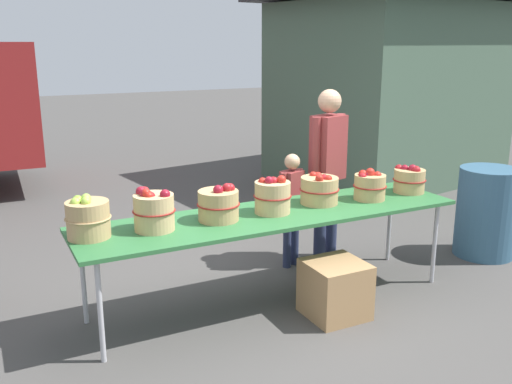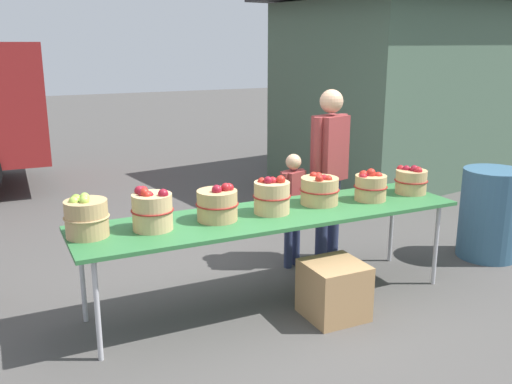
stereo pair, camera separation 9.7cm
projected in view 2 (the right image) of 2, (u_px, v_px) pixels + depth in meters
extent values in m
plane|color=#474442|center=(272.00, 301.00, 4.64)|extent=(40.00, 40.00, 0.00)
cube|color=#2D6B38|center=(272.00, 215.00, 4.45)|extent=(3.10, 0.76, 0.03)
cylinder|color=#B2B2B7|center=(97.00, 310.00, 3.69)|extent=(0.04, 0.04, 0.72)
cylinder|color=#B2B2B7|center=(436.00, 245.00, 4.88)|extent=(0.04, 0.04, 0.72)
cylinder|color=#B2B2B7|center=(82.00, 277.00, 4.21)|extent=(0.04, 0.04, 0.72)
cylinder|color=#B2B2B7|center=(391.00, 225.00, 5.40)|extent=(0.04, 0.04, 0.72)
cylinder|color=tan|center=(87.00, 218.00, 3.89)|extent=(0.29, 0.29, 0.26)
torus|color=tan|center=(86.00, 217.00, 3.88)|extent=(0.31, 0.31, 0.01)
sphere|color=#9EC647|center=(85.00, 197.00, 3.85)|extent=(0.07, 0.07, 0.07)
sphere|color=#8CB738|center=(76.00, 200.00, 3.84)|extent=(0.07, 0.07, 0.07)
sphere|color=#9EC647|center=(84.00, 201.00, 3.81)|extent=(0.07, 0.07, 0.07)
sphere|color=#9EC647|center=(85.00, 198.00, 3.85)|extent=(0.07, 0.07, 0.07)
sphere|color=#9EC647|center=(74.00, 202.00, 3.83)|extent=(0.07, 0.07, 0.07)
cylinder|color=tan|center=(152.00, 212.00, 4.03)|extent=(0.29, 0.29, 0.26)
torus|color=maroon|center=(152.00, 210.00, 4.03)|extent=(0.31, 0.31, 0.01)
sphere|color=#B22319|center=(147.00, 196.00, 3.96)|extent=(0.07, 0.07, 0.07)
sphere|color=maroon|center=(139.00, 191.00, 4.03)|extent=(0.07, 0.07, 0.07)
sphere|color=maroon|center=(163.00, 194.00, 3.96)|extent=(0.07, 0.07, 0.07)
sphere|color=maroon|center=(143.00, 191.00, 4.07)|extent=(0.07, 0.07, 0.07)
sphere|color=maroon|center=(148.00, 196.00, 3.97)|extent=(0.08, 0.08, 0.08)
sphere|color=maroon|center=(143.00, 193.00, 3.97)|extent=(0.07, 0.07, 0.07)
sphere|color=#B22319|center=(144.00, 193.00, 3.97)|extent=(0.07, 0.07, 0.07)
cylinder|color=tan|center=(217.00, 205.00, 4.25)|extent=(0.30, 0.30, 0.23)
torus|color=maroon|center=(217.00, 204.00, 4.25)|extent=(0.32, 0.32, 0.01)
sphere|color=maroon|center=(218.00, 191.00, 4.23)|extent=(0.07, 0.07, 0.07)
sphere|color=maroon|center=(226.00, 188.00, 4.23)|extent=(0.07, 0.07, 0.07)
sphere|color=maroon|center=(229.00, 188.00, 4.24)|extent=(0.07, 0.07, 0.07)
sphere|color=maroon|center=(217.00, 190.00, 4.18)|extent=(0.08, 0.08, 0.08)
cylinder|color=tan|center=(271.00, 198.00, 4.42)|extent=(0.28, 0.28, 0.25)
torus|color=maroon|center=(271.00, 196.00, 4.42)|extent=(0.30, 0.30, 0.01)
sphere|color=#B22319|center=(281.00, 180.00, 4.38)|extent=(0.07, 0.07, 0.07)
sphere|color=#B22319|center=(271.00, 182.00, 4.40)|extent=(0.08, 0.08, 0.08)
sphere|color=maroon|center=(272.00, 181.00, 4.38)|extent=(0.07, 0.07, 0.07)
sphere|color=#B22319|center=(262.00, 182.00, 4.40)|extent=(0.07, 0.07, 0.07)
sphere|color=maroon|center=(268.00, 181.00, 4.36)|extent=(0.07, 0.07, 0.07)
cylinder|color=tan|center=(319.00, 191.00, 4.68)|extent=(0.31, 0.31, 0.22)
torus|color=maroon|center=(320.00, 190.00, 4.67)|extent=(0.33, 0.33, 0.01)
sphere|color=#B22319|center=(318.00, 176.00, 4.73)|extent=(0.07, 0.07, 0.07)
sphere|color=#B22319|center=(328.00, 179.00, 4.59)|extent=(0.07, 0.07, 0.07)
sphere|color=maroon|center=(324.00, 178.00, 4.62)|extent=(0.06, 0.06, 0.06)
sphere|color=maroon|center=(324.00, 179.00, 4.61)|extent=(0.07, 0.07, 0.07)
sphere|color=#B22319|center=(314.00, 176.00, 4.72)|extent=(0.07, 0.07, 0.07)
sphere|color=maroon|center=(319.00, 181.00, 4.58)|extent=(0.07, 0.07, 0.07)
sphere|color=#B22319|center=(319.00, 179.00, 4.54)|extent=(0.07, 0.07, 0.07)
cylinder|color=tan|center=(371.00, 188.00, 4.79)|extent=(0.26, 0.26, 0.21)
torus|color=maroon|center=(371.00, 187.00, 4.79)|extent=(0.28, 0.28, 0.01)
sphere|color=maroon|center=(369.00, 176.00, 4.77)|extent=(0.08, 0.08, 0.08)
sphere|color=#B22319|center=(371.00, 175.00, 4.76)|extent=(0.08, 0.08, 0.08)
sphere|color=#B22319|center=(378.00, 176.00, 4.76)|extent=(0.08, 0.08, 0.08)
sphere|color=maroon|center=(363.00, 177.00, 4.72)|extent=(0.07, 0.07, 0.07)
sphere|color=#B22319|center=(371.00, 173.00, 4.76)|extent=(0.08, 0.08, 0.08)
sphere|color=#B22319|center=(364.00, 175.00, 4.77)|extent=(0.08, 0.08, 0.08)
cylinder|color=tan|center=(411.00, 182.00, 5.01)|extent=(0.27, 0.27, 0.21)
torus|color=maroon|center=(411.00, 180.00, 5.01)|extent=(0.29, 0.29, 0.01)
sphere|color=maroon|center=(414.00, 169.00, 4.96)|extent=(0.08, 0.08, 0.08)
sphere|color=maroon|center=(406.00, 169.00, 5.01)|extent=(0.07, 0.07, 0.07)
sphere|color=maroon|center=(401.00, 169.00, 5.05)|extent=(0.07, 0.07, 0.07)
sphere|color=maroon|center=(418.00, 171.00, 4.93)|extent=(0.07, 0.07, 0.07)
sphere|color=#B22319|center=(418.00, 171.00, 4.98)|extent=(0.08, 0.08, 0.08)
cylinder|color=#262D4C|center=(333.00, 218.00, 5.50)|extent=(0.12, 0.12, 0.80)
cylinder|color=#262D4C|center=(322.00, 221.00, 5.39)|extent=(0.12, 0.12, 0.80)
cube|color=maroon|center=(330.00, 148.00, 5.27)|extent=(0.35, 0.29, 0.60)
sphere|color=tan|center=(331.00, 101.00, 5.16)|extent=(0.22, 0.22, 0.22)
cylinder|color=maroon|center=(342.00, 142.00, 5.37)|extent=(0.08, 0.08, 0.53)
cylinder|color=maroon|center=(317.00, 146.00, 5.15)|extent=(0.08, 0.08, 0.53)
cylinder|color=#262D4C|center=(296.00, 238.00, 5.34)|extent=(0.08, 0.08, 0.52)
cylinder|color=#262D4C|center=(288.00, 241.00, 5.27)|extent=(0.08, 0.08, 0.52)
cube|color=maroon|center=(293.00, 192.00, 5.19)|extent=(0.23, 0.20, 0.39)
sphere|color=tan|center=(293.00, 162.00, 5.12)|extent=(0.14, 0.14, 0.14)
cylinder|color=maroon|center=(301.00, 187.00, 5.26)|extent=(0.05, 0.05, 0.35)
cylinder|color=maroon|center=(285.00, 192.00, 5.10)|extent=(0.05, 0.05, 0.35)
cube|color=black|center=(35.00, 76.00, 8.15)|extent=(0.09, 1.76, 0.80)
cube|color=#47604C|center=(394.00, 93.00, 8.58)|extent=(3.35, 2.85, 2.60)
cube|color=white|center=(442.00, 85.00, 7.40)|extent=(1.39, 0.27, 0.90)
cylinder|color=#335972|center=(490.00, 214.00, 5.50)|extent=(0.57, 0.57, 0.88)
cube|color=#A87F51|center=(334.00, 290.00, 4.33)|extent=(0.43, 0.43, 0.43)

